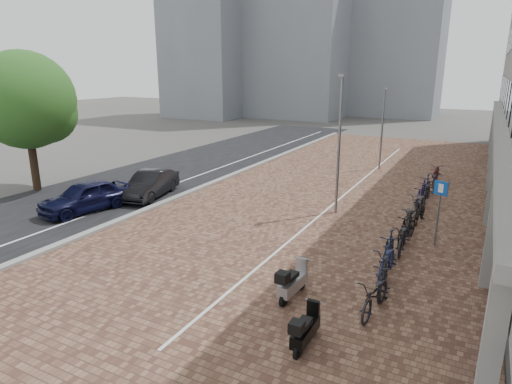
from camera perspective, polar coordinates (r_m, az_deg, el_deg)
The scene contains 16 objects.
ground at distance 14.12m, azimuth -11.63°, elevation -10.98°, with size 140.00×140.00×0.00m, color #474442.
plaza_brick at distance 23.35m, azimuth 11.27°, elevation -0.14°, with size 14.50×42.00×0.04m, color brown.
street_asphalt at distance 28.34m, azimuth -10.52°, elevation 2.69°, with size 8.00×50.00×0.03m, color black.
curb at distance 26.14m, azimuth -3.77°, elevation 1.97°, with size 0.35×42.00×0.14m, color gray.
lane_line at distance 27.17m, azimuth -7.19°, elevation 2.30°, with size 0.12×44.00×0.00m, color white.
parking_line at distance 23.29m, azimuth 11.74°, elevation -0.14°, with size 0.10×30.00×0.00m, color white.
bg_towers at distance 63.22m, azimuth 7.20°, elevation 22.60°, with size 33.00×23.00×32.00m.
car_navy at distance 21.31m, azimuth -21.45°, elevation -0.54°, with size 1.66×4.13×1.41m, color black.
car_dark at distance 22.74m, azimuth -13.71°, elevation 0.99°, with size 1.40×4.02×1.32m, color black.
scooter_front at distance 12.55m, azimuth 4.84°, elevation -11.55°, with size 0.48×1.54×1.06m, color #9C9CA1, non-canonical shape.
scooter_mid at distance 10.64m, azimuth 6.50°, elevation -17.30°, with size 0.44×1.42×0.98m, color black, non-canonical shape.
parking_sign at distance 16.97m, azimuth 22.86°, elevation -1.31°, with size 0.48×0.25×2.47m.
lamp_near at distance 19.36m, azimuth 10.80°, elevation 5.78°, with size 0.12×0.12×6.04m, color slate.
lamp_far at distance 29.26m, azimuth 16.16°, elevation 7.82°, with size 0.12×0.12×5.12m, color gray.
street_tree at distance 25.64m, azimuth -27.53°, elevation 10.30°, with size 5.00×5.00×7.27m.
bike_row at distance 19.65m, azimuth 20.21°, elevation -2.29°, with size 1.20×18.10×1.05m.
Camera 1 is at (8.22, -9.62, 6.27)m, focal length 30.57 mm.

